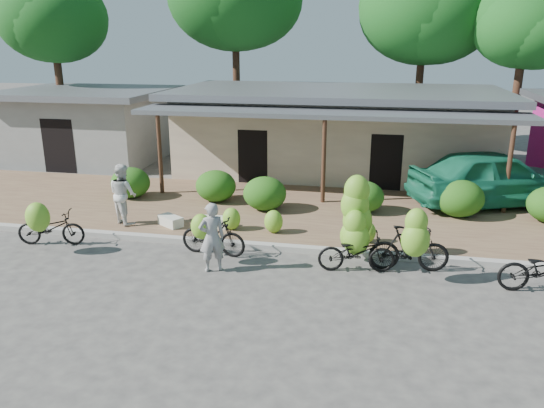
{
  "coord_description": "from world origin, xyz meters",
  "views": [
    {
      "loc": [
        1.62,
        -10.58,
        5.23
      ],
      "look_at": [
        -0.91,
        2.14,
        1.2
      ],
      "focal_mm": 35.0,
      "sensor_mm": 36.0,
      "label": 1
    }
  ],
  "objects_px": {
    "sack_near": "(212,222)",
    "tree_back_left": "(50,16)",
    "sack_far": "(171,221)",
    "tree_center_right": "(421,10)",
    "teal_van": "(493,178)",
    "bike_center": "(356,232)",
    "bike_right": "(411,245)",
    "vendor": "(212,237)",
    "bike_far_left": "(48,226)",
    "tree_near_right": "(520,24)",
    "bystander": "(123,194)",
    "bike_left": "(212,234)"
  },
  "relations": [
    {
      "from": "sack_near",
      "to": "bystander",
      "type": "bearing_deg",
      "value": -177.07
    },
    {
      "from": "tree_near_right",
      "to": "teal_van",
      "type": "height_order",
      "value": "tree_near_right"
    },
    {
      "from": "bike_far_left",
      "to": "sack_far",
      "type": "distance_m",
      "value": 3.23
    },
    {
      "from": "bike_left",
      "to": "sack_near",
      "type": "relative_size",
      "value": 2.08
    },
    {
      "from": "tree_center_right",
      "to": "teal_van",
      "type": "bearing_deg",
      "value": -78.2
    },
    {
      "from": "tree_back_left",
      "to": "bystander",
      "type": "bearing_deg",
      "value": -51.0
    },
    {
      "from": "bike_center",
      "to": "sack_near",
      "type": "height_order",
      "value": "bike_center"
    },
    {
      "from": "tree_center_right",
      "to": "bystander",
      "type": "xyz_separation_m",
      "value": [
        -8.73,
        -13.71,
        -5.58
      ]
    },
    {
      "from": "tree_center_right",
      "to": "bike_left",
      "type": "bearing_deg",
      "value": -110.04
    },
    {
      "from": "tree_center_right",
      "to": "bike_center",
      "type": "relative_size",
      "value": 4.04
    },
    {
      "from": "tree_near_right",
      "to": "bike_right",
      "type": "xyz_separation_m",
      "value": [
        -4.77,
        -13.44,
        -5.13
      ]
    },
    {
      "from": "sack_far",
      "to": "vendor",
      "type": "xyz_separation_m",
      "value": [
        2.04,
        -2.49,
        0.58
      ]
    },
    {
      "from": "sack_near",
      "to": "tree_back_left",
      "type": "bearing_deg",
      "value": 137.17
    },
    {
      "from": "sack_far",
      "to": "teal_van",
      "type": "relative_size",
      "value": 0.14
    },
    {
      "from": "tree_back_left",
      "to": "bike_left",
      "type": "height_order",
      "value": "tree_back_left"
    },
    {
      "from": "bike_left",
      "to": "teal_van",
      "type": "relative_size",
      "value": 0.33
    },
    {
      "from": "sack_near",
      "to": "sack_far",
      "type": "distance_m",
      "value": 1.22
    },
    {
      "from": "bike_right",
      "to": "teal_van",
      "type": "height_order",
      "value": "teal_van"
    },
    {
      "from": "bike_right",
      "to": "sack_near",
      "type": "height_order",
      "value": "bike_right"
    },
    {
      "from": "sack_near",
      "to": "teal_van",
      "type": "relative_size",
      "value": 0.16
    },
    {
      "from": "vendor",
      "to": "bystander",
      "type": "xyz_separation_m",
      "value": [
        -3.42,
        2.46,
        0.16
      ]
    },
    {
      "from": "tree_near_right",
      "to": "sack_near",
      "type": "height_order",
      "value": "tree_near_right"
    },
    {
      "from": "bike_center",
      "to": "sack_far",
      "type": "xyz_separation_m",
      "value": [
        -5.31,
        1.59,
        -0.62
      ]
    },
    {
      "from": "tree_near_right",
      "to": "teal_van",
      "type": "bearing_deg",
      "value": -104.16
    },
    {
      "from": "bike_left",
      "to": "sack_far",
      "type": "relative_size",
      "value": 2.35
    },
    {
      "from": "bike_far_left",
      "to": "sack_far",
      "type": "bearing_deg",
      "value": -65.93
    },
    {
      "from": "bike_far_left",
      "to": "sack_near",
      "type": "distance_m",
      "value": 4.33
    },
    {
      "from": "bike_center",
      "to": "bystander",
      "type": "xyz_separation_m",
      "value": [
        -6.7,
        1.56,
        0.12
      ]
    },
    {
      "from": "bike_left",
      "to": "sack_near",
      "type": "xyz_separation_m",
      "value": [
        -0.54,
        1.75,
        -0.31
      ]
    },
    {
      "from": "sack_far",
      "to": "vendor",
      "type": "relative_size",
      "value": 0.45
    },
    {
      "from": "tree_center_right",
      "to": "bike_left",
      "type": "xyz_separation_m",
      "value": [
        -5.59,
        -15.33,
        -5.99
      ]
    },
    {
      "from": "tree_back_left",
      "to": "vendor",
      "type": "distance_m",
      "value": 18.07
    },
    {
      "from": "tree_back_left",
      "to": "sack_far",
      "type": "bearing_deg",
      "value": -46.52
    },
    {
      "from": "teal_van",
      "to": "sack_near",
      "type": "bearing_deg",
      "value": 92.72
    },
    {
      "from": "bike_far_left",
      "to": "sack_far",
      "type": "relative_size",
      "value": 2.48
    },
    {
      "from": "bike_far_left",
      "to": "bystander",
      "type": "bearing_deg",
      "value": -45.52
    },
    {
      "from": "bike_far_left",
      "to": "tree_back_left",
      "type": "bearing_deg",
      "value": 19.61
    },
    {
      "from": "tree_center_right",
      "to": "teal_van",
      "type": "relative_size",
      "value": 1.67
    },
    {
      "from": "tree_near_right",
      "to": "bike_far_left",
      "type": "height_order",
      "value": "tree_near_right"
    },
    {
      "from": "bike_far_left",
      "to": "bystander",
      "type": "xyz_separation_m",
      "value": [
        1.26,
        1.8,
        0.43
      ]
    },
    {
      "from": "bike_left",
      "to": "vendor",
      "type": "relative_size",
      "value": 1.05
    },
    {
      "from": "tree_near_right",
      "to": "bike_center",
      "type": "distance_m",
      "value": 15.4
    },
    {
      "from": "tree_near_right",
      "to": "bike_center",
      "type": "bearing_deg",
      "value": -114.47
    },
    {
      "from": "tree_back_left",
      "to": "vendor",
      "type": "height_order",
      "value": "tree_back_left"
    },
    {
      "from": "bystander",
      "to": "teal_van",
      "type": "height_order",
      "value": "teal_van"
    },
    {
      "from": "bystander",
      "to": "bike_left",
      "type": "bearing_deg",
      "value": -173.83
    },
    {
      "from": "tree_back_left",
      "to": "bike_right",
      "type": "relative_size",
      "value": 4.32
    },
    {
      "from": "sack_far",
      "to": "teal_van",
      "type": "xyz_separation_m",
      "value": [
        9.39,
        3.91,
        0.77
      ]
    },
    {
      "from": "tree_center_right",
      "to": "bike_center",
      "type": "bearing_deg",
      "value": -97.6
    },
    {
      "from": "tree_center_right",
      "to": "bystander",
      "type": "bearing_deg",
      "value": -122.51
    }
  ]
}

